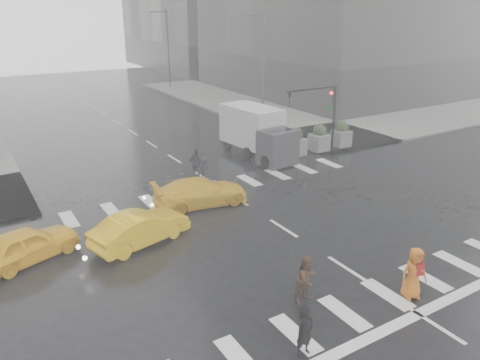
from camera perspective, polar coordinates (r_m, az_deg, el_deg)
ground at (r=21.14m, az=5.34°, el=-5.89°), size 120.00×120.00×0.00m
sidewalk_ne at (r=45.92m, az=12.01°, el=8.32°), size 35.00×35.00×0.15m
road_markings at (r=21.14m, az=5.34°, el=-5.88°), size 18.00×48.00×0.01m
traffic_signal_pole at (r=31.49m, az=10.11°, el=8.88°), size 4.45×0.42×4.50m
street_lamp_near at (r=40.18m, az=2.69°, el=14.11°), size 2.15×0.22×9.00m
street_lamp_far at (r=57.77m, az=-8.91°, el=15.81°), size 2.15×0.22×9.00m
planter_west at (r=30.89m, az=6.80°, el=4.57°), size 1.10×1.10×1.80m
planter_mid at (r=32.13m, az=9.63°, el=5.04°), size 1.10×1.10×1.80m
planter_east at (r=33.44m, az=12.24°, el=5.47°), size 1.10×1.10×1.80m
pedestrian_black at (r=13.39m, az=8.09°, el=-14.86°), size 0.99×1.01×2.43m
pedestrian_brown at (r=16.01m, az=8.13°, el=-11.87°), size 0.93×0.79×1.68m
pedestrian_orange at (r=17.05m, az=20.46°, el=-10.57°), size 1.05×0.86×1.85m
pedestrian_far_a at (r=26.73m, az=-5.33°, el=1.95°), size 1.17×0.85×1.82m
pedestrian_far_b at (r=26.49m, az=-4.39°, el=1.48°), size 1.09×1.10×1.54m
taxi_front at (r=20.03m, az=-24.59°, el=-7.18°), size 4.32×2.86×1.37m
taxi_mid at (r=19.93m, az=-12.05°, el=-5.75°), size 4.50×2.57×1.40m
taxi_rear at (r=23.27m, az=-4.84°, el=-1.48°), size 4.40×2.47×1.37m
box_truck at (r=30.61m, az=2.25°, el=5.94°), size 2.25×6.00×3.19m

